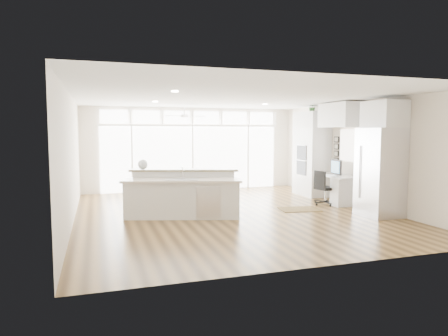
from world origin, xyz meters
name	(u,v)px	position (x,y,z in m)	size (l,w,h in m)	color
floor	(231,213)	(0.00, 0.00, -0.01)	(7.00, 8.00, 0.02)	#483016
ceiling	(231,98)	(0.00, 0.00, 2.70)	(7.00, 8.00, 0.02)	white
wall_back	(192,149)	(0.00, 4.00, 1.35)	(7.00, 0.04, 2.70)	silver
wall_front	(323,172)	(0.00, -4.00, 1.35)	(7.00, 0.04, 2.70)	silver
wall_left	(71,159)	(-3.50, 0.00, 1.35)	(0.04, 8.00, 2.70)	silver
wall_right	(358,153)	(3.50, 0.00, 1.35)	(0.04, 8.00, 2.70)	silver
glass_wall	(192,158)	(0.00, 3.94, 1.05)	(5.80, 0.06, 2.08)	white
transom_row	(192,118)	(0.00, 3.94, 2.38)	(5.90, 0.06, 0.40)	white
desk_window	(350,145)	(3.46, 0.30, 1.55)	(0.04, 0.85, 0.85)	white
ceiling_fan	(184,113)	(-0.50, 2.80, 2.48)	(1.16, 1.16, 0.32)	white
recessed_lights	(228,99)	(0.00, 0.20, 2.68)	(3.40, 3.00, 0.02)	white
oven_cabinet	(311,154)	(3.17, 1.80, 1.25)	(0.64, 1.20, 2.50)	silver
desk_nook	(338,189)	(3.13, 0.30, 0.38)	(0.72, 1.30, 0.76)	silver
upper_cabinets	(341,115)	(3.17, 0.30, 2.35)	(0.64, 1.30, 0.64)	silver
refrigerator	(380,172)	(3.11, -1.35, 1.00)	(0.76, 0.90, 2.00)	silver
fridge_cabinet	(384,114)	(3.17, -1.35, 2.30)	(0.64, 0.90, 0.60)	silver
framed_photos	(337,150)	(3.46, 0.92, 1.40)	(0.06, 0.22, 0.80)	black
kitchen_island	(183,194)	(-1.19, -0.14, 0.52)	(2.63, 0.99, 1.04)	silver
rug	(299,209)	(1.74, -0.14, 0.01)	(0.95, 0.69, 0.01)	#382711
office_chair	(326,188)	(2.72, 0.26, 0.44)	(0.46, 0.43, 0.89)	black
fishbowl	(143,164)	(-1.98, 0.52, 1.16)	(0.23, 0.23, 0.23)	silver
monitor	(336,167)	(3.05, 0.30, 0.98)	(0.09, 0.53, 0.44)	black
keyboard	(330,175)	(2.88, 0.30, 0.77)	(0.12, 0.31, 0.02)	white
potted_plant	(312,108)	(3.17, 1.80, 2.63)	(0.30, 0.33, 0.26)	#306129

